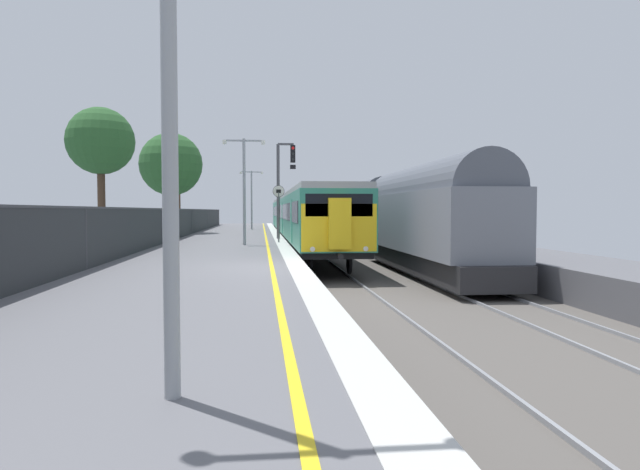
{
  "coord_description": "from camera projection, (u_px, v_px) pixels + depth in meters",
  "views": [
    {
      "loc": [
        -0.66,
        -15.87,
        1.63
      ],
      "look_at": [
        1.37,
        3.19,
        0.79
      ],
      "focal_mm": 31.28,
      "sensor_mm": 36.0,
      "label": 1
    }
  ],
  "objects": [
    {
      "name": "freight_train_adjacent_track",
      "position": [
        346.0,
        213.0,
        44.04
      ],
      "size": [
        2.6,
        56.87,
        4.45
      ],
      "color": "#232326",
      "rests_on": "ground"
    },
    {
      "name": "platform_back_fence",
      "position": [
        86.0,
        237.0,
        15.29
      ],
      "size": [
        0.07,
        99.0,
        1.74
      ],
      "color": "#282B2D",
      "rests_on": "ground"
    },
    {
      "name": "background_tree_right",
      "position": [
        100.0,
        144.0,
        26.85
      ],
      "size": [
        3.22,
        3.22,
        6.58
      ],
      "color": "#473323",
      "rests_on": "ground"
    },
    {
      "name": "platform_lamp_near",
      "position": [
        168.0,
        30.0,
        4.7
      ],
      "size": [
        2.0,
        0.2,
        5.31
      ],
      "color": "#93999E",
      "rests_on": "ground"
    },
    {
      "name": "commuter_train_at_platform",
      "position": [
        299.0,
        215.0,
        40.59
      ],
      "size": [
        2.83,
        42.69,
        3.81
      ],
      "color": "#2D846B",
      "rests_on": "ground"
    },
    {
      "name": "background_tree_centre",
      "position": [
        178.0,
        162.0,
        51.59
      ],
      "size": [
        2.81,
        2.81,
        7.62
      ],
      "color": "#473323",
      "rests_on": "ground"
    },
    {
      "name": "signal_gantry",
      "position": [
        283.0,
        180.0,
        32.02
      ],
      "size": [
        1.1,
        0.24,
        5.5
      ],
      "color": "#47474C",
      "rests_on": "ground"
    },
    {
      "name": "background_tree_left",
      "position": [
        171.0,
        166.0,
        40.29
      ],
      "size": [
        4.51,
        4.51,
        7.23
      ],
      "color": "#473323",
      "rests_on": "ground"
    },
    {
      "name": "platform_lamp_mid",
      "position": [
        244.0,
        181.0,
        26.24
      ],
      "size": [
        2.0,
        0.2,
        5.01
      ],
      "color": "#93999E",
      "rests_on": "ground"
    },
    {
      "name": "ground",
      "position": [
        375.0,
        287.0,
        16.21
      ],
      "size": [
        17.4,
        110.0,
        1.21
      ],
      "color": "slate"
    },
    {
      "name": "platform_lamp_far",
      "position": [
        252.0,
        194.0,
        47.77
      ],
      "size": [
        2.0,
        0.2,
        5.03
      ],
      "color": "#93999E",
      "rests_on": "ground"
    },
    {
      "name": "speed_limit_sign",
      "position": [
        279.0,
        206.0,
        28.27
      ],
      "size": [
        0.59,
        0.08,
        2.9
      ],
      "color": "#59595B",
      "rests_on": "ground"
    }
  ]
}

